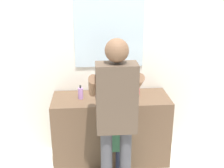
{
  "coord_description": "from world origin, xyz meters",
  "views": [
    {
      "loc": [
        -0.25,
        -2.79,
        2.11
      ],
      "look_at": [
        0.0,
        0.15,
        1.06
      ],
      "focal_mm": 45.35,
      "sensor_mm": 36.0,
      "label": 1
    }
  ],
  "objects_px": {
    "adult_parent": "(116,107)",
    "toothbrush_cup": "(137,90)",
    "child_toddler": "(114,140)",
    "soap_bottle": "(81,93)"
  },
  "relations": [
    {
      "from": "adult_parent",
      "to": "toothbrush_cup",
      "type": "bearing_deg",
      "value": 65.59
    },
    {
      "from": "child_toddler",
      "to": "soap_bottle",
      "type": "bearing_deg",
      "value": 131.84
    },
    {
      "from": "toothbrush_cup",
      "to": "adult_parent",
      "type": "height_order",
      "value": "adult_parent"
    },
    {
      "from": "adult_parent",
      "to": "child_toddler",
      "type": "bearing_deg",
      "value": 89.49
    },
    {
      "from": "soap_bottle",
      "to": "adult_parent",
      "type": "xyz_separation_m",
      "value": [
        0.35,
        -0.64,
        0.09
      ]
    },
    {
      "from": "toothbrush_cup",
      "to": "adult_parent",
      "type": "distance_m",
      "value": 0.8
    },
    {
      "from": "child_toddler",
      "to": "adult_parent",
      "type": "distance_m",
      "value": 0.55
    },
    {
      "from": "soap_bottle",
      "to": "adult_parent",
      "type": "distance_m",
      "value": 0.73
    },
    {
      "from": "adult_parent",
      "to": "soap_bottle",
      "type": "bearing_deg",
      "value": 119.02
    },
    {
      "from": "child_toddler",
      "to": "adult_parent",
      "type": "height_order",
      "value": "adult_parent"
    }
  ]
}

